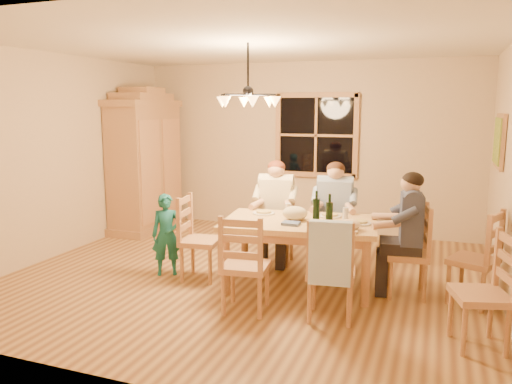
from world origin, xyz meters
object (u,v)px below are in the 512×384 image
at_px(armoire, 145,165).
at_px(chair_spare_back, 472,275).
at_px(chandelier, 248,100).
at_px(chair_end_left, 201,254).
at_px(adult_plaid_man, 335,202).
at_px(adult_woman, 276,199).
at_px(chair_far_right, 334,244).
at_px(chair_near_right, 331,288).
at_px(chair_spare_front, 479,312).
at_px(dining_table, 299,230).
at_px(chair_end_right, 407,268).
at_px(adult_slate_man, 409,219).
at_px(chair_near_left, 246,281).
at_px(chair_far_left, 276,240).
at_px(wine_bottle_b, 329,209).
at_px(child, 167,235).
at_px(wine_bottle_a, 316,206).

height_order(armoire, chair_spare_back, armoire).
distance_m(chandelier, chair_end_left, 1.86).
height_order(chair_end_left, adult_plaid_man, adult_plaid_man).
bearing_deg(adult_woman, chair_far_right, -180.00).
bearing_deg(chair_near_right, chair_spare_front, -13.29).
bearing_deg(chair_spare_back, dining_table, 117.25).
bearing_deg(chair_end_right, chair_spare_front, -154.74).
bearing_deg(dining_table, chair_far_right, 74.94).
height_order(chair_near_right, adult_slate_man, adult_slate_man).
bearing_deg(armoire, chair_spare_back, -18.01).
distance_m(chair_near_left, adult_woman, 1.66).
bearing_deg(chair_far_left, adult_plaid_man, -180.00).
height_order(wine_bottle_b, chair_spare_back, wine_bottle_b).
bearing_deg(wine_bottle_b, chair_spare_front, -28.71).
bearing_deg(chair_end_right, child, 88.83).
bearing_deg(adult_woman, chair_far_left, -7.32).
xyz_separation_m(wine_bottle_b, chair_spare_front, (1.45, -0.79, -0.62)).
bearing_deg(dining_table, adult_woman, 125.22).
bearing_deg(wine_bottle_a, chandelier, 176.03).
distance_m(armoire, child, 2.46).
height_order(chair_far_right, wine_bottle_b, wine_bottle_b).
distance_m(chair_far_left, wine_bottle_b, 1.32).
bearing_deg(chair_spare_back, chair_near_left, 137.52).
height_order(chandelier, adult_plaid_man, chandelier).
bearing_deg(wine_bottle_b, child, -177.62).
height_order(chair_near_left, adult_woman, adult_woman).
height_order(chair_near_right, wine_bottle_b, wine_bottle_b).
height_order(armoire, wine_bottle_b, armoire).
distance_m(chair_near_left, chair_end_left, 1.08).
xyz_separation_m(chair_end_right, wine_bottle_a, (-0.98, -0.07, 0.62)).
bearing_deg(adult_slate_man, chair_spare_back, -97.17).
bearing_deg(adult_plaid_man, chandelier, 30.71).
distance_m(chandelier, adult_slate_man, 2.19).
height_order(chair_far_left, chair_far_right, same).
xyz_separation_m(dining_table, chair_end_right, (1.15, 0.15, -0.35)).
distance_m(chair_end_left, chair_spare_back, 2.95).
bearing_deg(chair_near_right, chair_near_left, -180.00).
relative_size(chair_end_left, child, 1.01).
relative_size(chair_near_left, chair_end_right, 1.00).
bearing_deg(chair_end_left, chair_far_right, 117.98).
height_order(wine_bottle_a, wine_bottle_b, same).
relative_size(dining_table, chair_far_right, 1.80).
bearing_deg(chair_near_left, chair_far_right, 64.80).
bearing_deg(adult_plaid_man, chair_far_left, 0.00).
relative_size(chandelier, child, 0.78).
xyz_separation_m(chair_far_left, wine_bottle_a, (0.68, -0.65, 0.62)).
bearing_deg(chair_near_left, chair_end_right, 26.57).
bearing_deg(chair_far_right, wine_bottle_b, 90.50).
bearing_deg(chair_near_right, wine_bottle_a, 106.03).
height_order(chair_far_right, wine_bottle_a, wine_bottle_a).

